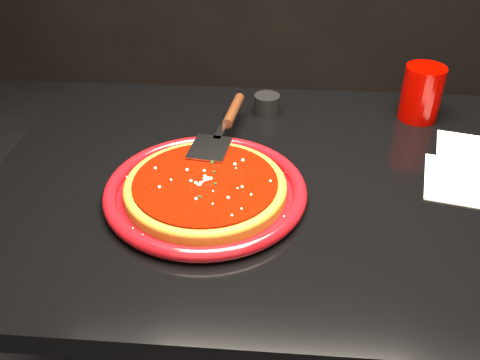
# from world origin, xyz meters

# --- Properties ---
(table) EXTENTS (1.20, 0.80, 0.75)m
(table) POSITION_xyz_m (0.00, 0.00, 0.38)
(table) COLOR black
(table) RESTS_ON floor
(plate) EXTENTS (0.48, 0.48, 0.03)m
(plate) POSITION_xyz_m (-0.18, -0.07, 0.76)
(plate) COLOR maroon
(plate) RESTS_ON table
(pizza_crust) EXTENTS (0.38, 0.38, 0.01)m
(pizza_crust) POSITION_xyz_m (-0.18, -0.07, 0.77)
(pizza_crust) COLOR brown
(pizza_crust) RESTS_ON plate
(pizza_crust_rim) EXTENTS (0.38, 0.38, 0.02)m
(pizza_crust_rim) POSITION_xyz_m (-0.18, -0.07, 0.78)
(pizza_crust_rim) COLOR brown
(pizza_crust_rim) RESTS_ON plate
(pizza_sauce) EXTENTS (0.34, 0.34, 0.01)m
(pizza_sauce) POSITION_xyz_m (-0.18, -0.07, 0.78)
(pizza_sauce) COLOR #6E0B00
(pizza_sauce) RESTS_ON plate
(parmesan_dusting) EXTENTS (0.25, 0.25, 0.01)m
(parmesan_dusting) POSITION_xyz_m (-0.18, -0.07, 0.79)
(parmesan_dusting) COLOR #FAF0C6
(parmesan_dusting) RESTS_ON plate
(basil_flecks) EXTENTS (0.23, 0.23, 0.00)m
(basil_flecks) POSITION_xyz_m (-0.18, -0.07, 0.79)
(basil_flecks) COLOR black
(basil_flecks) RESTS_ON plate
(pizza_server) EXTENTS (0.13, 0.32, 0.02)m
(pizza_server) POSITION_xyz_m (-0.16, 0.11, 0.80)
(pizza_server) COLOR #B1B3B7
(pizza_server) RESTS_ON plate
(cup) EXTENTS (0.12, 0.12, 0.12)m
(cup) POSITION_xyz_m (0.26, 0.27, 0.81)
(cup) COLOR #880300
(cup) RESTS_ON table
(napkin_a) EXTENTS (0.19, 0.19, 0.00)m
(napkin_a) POSITION_xyz_m (0.31, 0.01, 0.75)
(napkin_a) COLOR white
(napkin_a) RESTS_ON table
(napkin_b) EXTENTS (0.17, 0.18, 0.00)m
(napkin_b) POSITION_xyz_m (0.35, 0.12, 0.75)
(napkin_b) COLOR white
(napkin_b) RESTS_ON table
(ramekin) EXTENTS (0.06, 0.06, 0.05)m
(ramekin) POSITION_xyz_m (-0.08, 0.27, 0.77)
(ramekin) COLOR black
(ramekin) RESTS_ON table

